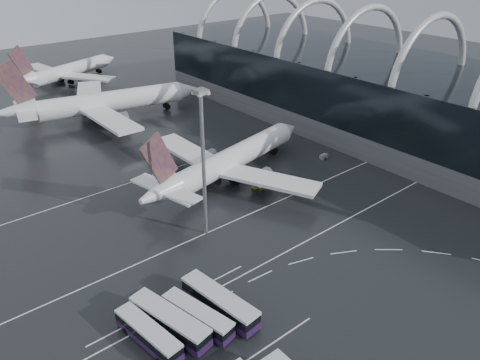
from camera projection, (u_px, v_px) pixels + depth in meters
ground at (283, 245)px, 86.05m from camera, size 420.00×420.00×0.00m
terminal at (394, 97)px, 129.34m from camera, size 42.00×160.00×34.90m
lane_marking_near at (290, 250)px, 84.68m from camera, size 120.00×0.25×0.01m
lane_marking_mid at (241, 218)px, 94.24m from camera, size 120.00×0.25×0.01m
lane_marking_far at (167, 170)px, 113.36m from camera, size 120.00×0.25×0.01m
bus_bay_line_north at (172, 302)px, 72.49m from camera, size 28.00×0.25×0.01m
airliner_main at (228, 162)px, 107.12m from camera, size 53.41×46.10×18.18m
airliner_gate_b at (102, 103)px, 142.42m from camera, size 60.19×53.25×21.01m
airliner_gate_c at (66, 72)px, 178.78m from camera, size 47.92×43.70×17.64m
bus_row_near_a at (148, 334)px, 64.57m from camera, size 4.21×12.34×2.98m
bus_row_near_b at (170, 321)px, 66.46m from camera, size 5.81×14.09×3.39m
bus_row_near_c at (198, 316)px, 67.67m from camera, size 5.09×12.41×2.98m
bus_row_near_d at (220, 302)px, 69.81m from camera, size 4.71×14.22×3.44m
floodlight_mast at (203, 148)px, 81.24m from camera, size 2.16×2.16×28.20m
gse_cart_belly_a at (292, 183)px, 106.57m from camera, size 1.97×1.16×1.07m
gse_cart_belly_b at (267, 149)px, 123.36m from camera, size 2.22×1.31×1.21m
gse_cart_belly_c at (256, 185)px, 105.40m from camera, size 1.92×1.13×1.04m
gse_cart_belly_d at (324, 156)px, 119.17m from camera, size 2.03×1.20×1.11m
gse_cart_belly_e at (240, 153)px, 120.74m from camera, size 2.23×1.32×1.21m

